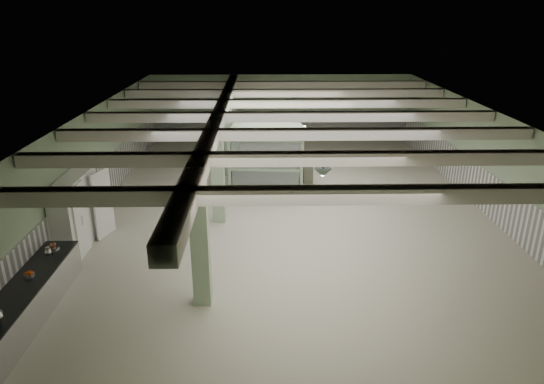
{
  "coord_description": "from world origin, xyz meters",
  "views": [
    {
      "loc": [
        -0.99,
        -16.41,
        6.85
      ],
      "look_at": [
        -0.7,
        -1.7,
        1.3
      ],
      "focal_mm": 32.0,
      "sensor_mm": 36.0,
      "label": 1
    }
  ],
  "objects_px": {
    "prep_counter": "(19,311)",
    "guard_booth": "(268,148)",
    "walkin_cooler": "(77,212)",
    "filing_cabinet": "(308,168)"
  },
  "relations": [
    {
      "from": "prep_counter",
      "to": "walkin_cooler",
      "type": "distance_m",
      "value": 4.22
    },
    {
      "from": "prep_counter",
      "to": "guard_booth",
      "type": "height_order",
      "value": "guard_booth"
    },
    {
      "from": "walkin_cooler",
      "to": "guard_booth",
      "type": "distance_m",
      "value": 7.84
    },
    {
      "from": "walkin_cooler",
      "to": "filing_cabinet",
      "type": "height_order",
      "value": "walkin_cooler"
    },
    {
      "from": "walkin_cooler",
      "to": "filing_cabinet",
      "type": "bearing_deg",
      "value": 37.34
    },
    {
      "from": "guard_booth",
      "to": "prep_counter",
      "type": "bearing_deg",
      "value": -116.36
    },
    {
      "from": "prep_counter",
      "to": "guard_booth",
      "type": "bearing_deg",
      "value": 58.46
    },
    {
      "from": "guard_booth",
      "to": "filing_cabinet",
      "type": "distance_m",
      "value": 2.07
    },
    {
      "from": "prep_counter",
      "to": "filing_cabinet",
      "type": "relative_size",
      "value": 4.34
    },
    {
      "from": "walkin_cooler",
      "to": "guard_booth",
      "type": "relative_size",
      "value": 0.77
    }
  ]
}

